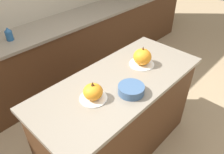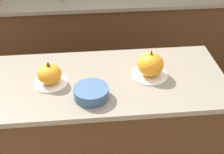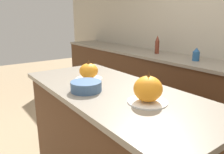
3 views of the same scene
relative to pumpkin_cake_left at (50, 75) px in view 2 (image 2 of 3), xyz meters
The scene contains 5 objects.
kitchen_island 0.61m from the pumpkin_cake_left, ahead, with size 1.62×0.71×0.92m.
back_counter 1.55m from the pumpkin_cake_left, 77.41° to the left, with size 6.00×0.60×0.92m.
pumpkin_cake_left is the anchor object (origin of this frame).
pumpkin_cake_right 0.64m from the pumpkin_cake_left, ahead, with size 0.23×0.23×0.19m.
mixing_bowl 0.30m from the pumpkin_cake_left, 33.66° to the right, with size 0.21×0.21×0.07m.
Camera 2 is at (-0.09, -1.61, 2.10)m, focal length 50.00 mm.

